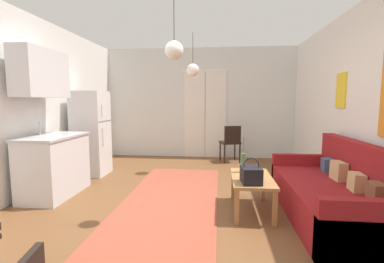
{
  "coord_description": "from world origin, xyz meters",
  "views": [
    {
      "loc": [
        0.49,
        -3.28,
        1.39
      ],
      "look_at": [
        0.01,
        1.58,
        0.84
      ],
      "focal_mm": 25.52,
      "sensor_mm": 36.0,
      "label": 1
    }
  ],
  "objects_px": {
    "bamboo_vase": "(243,163)",
    "pendant_lamp_far": "(193,70)",
    "coffee_table": "(252,182)",
    "handbag": "(251,175)",
    "refrigerator": "(91,133)",
    "accent_chair": "(231,141)",
    "couch": "(334,195)",
    "pendant_lamp_near": "(174,50)"
  },
  "relations": [
    {
      "from": "handbag",
      "to": "refrigerator",
      "type": "bearing_deg",
      "value": 148.18
    },
    {
      "from": "bamboo_vase",
      "to": "refrigerator",
      "type": "bearing_deg",
      "value": 155.58
    },
    {
      "from": "coffee_table",
      "to": "handbag",
      "type": "relative_size",
      "value": 3.05
    },
    {
      "from": "coffee_table",
      "to": "pendant_lamp_near",
      "type": "relative_size",
      "value": 1.1
    },
    {
      "from": "coffee_table",
      "to": "accent_chair",
      "type": "relative_size",
      "value": 1.08
    },
    {
      "from": "pendant_lamp_near",
      "to": "refrigerator",
      "type": "bearing_deg",
      "value": 136.46
    },
    {
      "from": "bamboo_vase",
      "to": "refrigerator",
      "type": "height_order",
      "value": "refrigerator"
    },
    {
      "from": "handbag",
      "to": "couch",
      "type": "bearing_deg",
      "value": 6.77
    },
    {
      "from": "pendant_lamp_far",
      "to": "refrigerator",
      "type": "bearing_deg",
      "value": -168.23
    },
    {
      "from": "handbag",
      "to": "refrigerator",
      "type": "distance_m",
      "value": 3.27
    },
    {
      "from": "pendant_lamp_near",
      "to": "bamboo_vase",
      "type": "bearing_deg",
      "value": 33.78
    },
    {
      "from": "coffee_table",
      "to": "handbag",
      "type": "distance_m",
      "value": 0.3
    },
    {
      "from": "refrigerator",
      "to": "pendant_lamp_near",
      "type": "bearing_deg",
      "value": -43.54
    },
    {
      "from": "accent_chair",
      "to": "pendant_lamp_far",
      "type": "xyz_separation_m",
      "value": [
        -0.78,
        -0.91,
        1.5
      ]
    },
    {
      "from": "handbag",
      "to": "accent_chair",
      "type": "relative_size",
      "value": 0.35
    },
    {
      "from": "bamboo_vase",
      "to": "refrigerator",
      "type": "xyz_separation_m",
      "value": [
        -2.72,
        1.24,
        0.22
      ]
    },
    {
      "from": "coffee_table",
      "to": "refrigerator",
      "type": "height_order",
      "value": "refrigerator"
    },
    {
      "from": "accent_chair",
      "to": "bamboo_vase",
      "type": "bearing_deg",
      "value": 75.05
    },
    {
      "from": "bamboo_vase",
      "to": "accent_chair",
      "type": "relative_size",
      "value": 0.56
    },
    {
      "from": "coffee_table",
      "to": "refrigerator",
      "type": "bearing_deg",
      "value": 152.48
    },
    {
      "from": "refrigerator",
      "to": "pendant_lamp_far",
      "type": "height_order",
      "value": "pendant_lamp_far"
    },
    {
      "from": "bamboo_vase",
      "to": "pendant_lamp_far",
      "type": "xyz_separation_m",
      "value": [
        -0.84,
        1.63,
        1.41
      ]
    },
    {
      "from": "pendant_lamp_near",
      "to": "pendant_lamp_far",
      "type": "distance_m",
      "value": 2.19
    },
    {
      "from": "couch",
      "to": "accent_chair",
      "type": "bearing_deg",
      "value": 110.71
    },
    {
      "from": "couch",
      "to": "pendant_lamp_near",
      "type": "relative_size",
      "value": 2.46
    },
    {
      "from": "coffee_table",
      "to": "pendant_lamp_near",
      "type": "xyz_separation_m",
      "value": [
        -0.93,
        -0.33,
        1.58
      ]
    },
    {
      "from": "couch",
      "to": "refrigerator",
      "type": "relative_size",
      "value": 1.29
    },
    {
      "from": "handbag",
      "to": "accent_chair",
      "type": "height_order",
      "value": "accent_chair"
    },
    {
      "from": "handbag",
      "to": "pendant_lamp_far",
      "type": "distance_m",
      "value": 2.71
    },
    {
      "from": "bamboo_vase",
      "to": "accent_chair",
      "type": "bearing_deg",
      "value": 91.31
    },
    {
      "from": "coffee_table",
      "to": "refrigerator",
      "type": "distance_m",
      "value": 3.2
    },
    {
      "from": "handbag",
      "to": "accent_chair",
      "type": "bearing_deg",
      "value": 92.05
    },
    {
      "from": "handbag",
      "to": "accent_chair",
      "type": "xyz_separation_m",
      "value": [
        -0.11,
        3.02,
        -0.05
      ]
    },
    {
      "from": "couch",
      "to": "accent_chair",
      "type": "height_order",
      "value": "couch"
    },
    {
      "from": "coffee_table",
      "to": "couch",
      "type": "bearing_deg",
      "value": -8.25
    },
    {
      "from": "pendant_lamp_far",
      "to": "pendant_lamp_near",
      "type": "bearing_deg",
      "value": -89.89
    },
    {
      "from": "pendant_lamp_near",
      "to": "handbag",
      "type": "bearing_deg",
      "value": 4.77
    },
    {
      "from": "coffee_table",
      "to": "accent_chair",
      "type": "bearing_deg",
      "value": 93.09
    },
    {
      "from": "refrigerator",
      "to": "pendant_lamp_near",
      "type": "xyz_separation_m",
      "value": [
        1.89,
        -1.8,
        1.17
      ]
    },
    {
      "from": "accent_chair",
      "to": "pendant_lamp_near",
      "type": "xyz_separation_m",
      "value": [
        -0.78,
        -3.09,
        1.47
      ]
    },
    {
      "from": "coffee_table",
      "to": "bamboo_vase",
      "type": "bearing_deg",
      "value": 111.7
    },
    {
      "from": "couch",
      "to": "pendant_lamp_far",
      "type": "height_order",
      "value": "pendant_lamp_far"
    }
  ]
}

